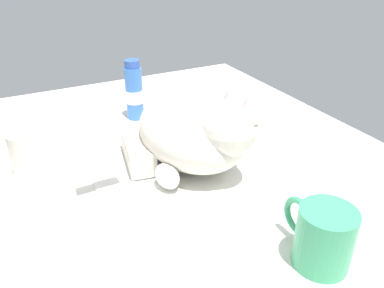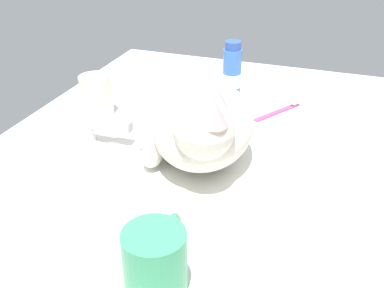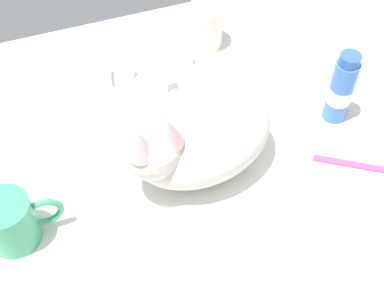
% 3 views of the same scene
% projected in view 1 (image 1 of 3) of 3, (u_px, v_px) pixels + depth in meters
% --- Properties ---
extents(ground_plane, '(1.10, 0.83, 0.03)m').
position_uv_depth(ground_plane, '(191.00, 172.00, 0.76)').
color(ground_plane, silver).
extents(sink_basin, '(0.38, 0.38, 0.01)m').
position_uv_depth(sink_basin, '(191.00, 164.00, 0.76)').
color(sink_basin, silver).
rests_on(sink_basin, ground_plane).
extents(faucet, '(0.15, 0.11, 0.05)m').
position_uv_depth(faucet, '(75.00, 185.00, 0.66)').
color(faucet, silver).
rests_on(faucet, ground_plane).
extents(cat, '(0.27, 0.23, 0.17)m').
position_uv_depth(cat, '(194.00, 132.00, 0.71)').
color(cat, beige).
rests_on(cat, sink_basin).
extents(coffee_mug, '(0.12, 0.08, 0.09)m').
position_uv_depth(coffee_mug, '(323.00, 237.00, 0.51)').
color(coffee_mug, '#389966').
rests_on(coffee_mug, ground_plane).
extents(rinse_cup, '(0.07, 0.07, 0.09)m').
position_uv_depth(rinse_cup, '(29.00, 153.00, 0.71)').
color(rinse_cup, silver).
rests_on(rinse_cup, ground_plane).
extents(soap_dish, '(0.09, 0.06, 0.01)m').
position_uv_depth(soap_dish, '(89.00, 242.00, 0.56)').
color(soap_dish, white).
rests_on(soap_dish, ground_plane).
extents(soap_bar, '(0.08, 0.05, 0.02)m').
position_uv_depth(soap_bar, '(88.00, 233.00, 0.55)').
color(soap_bar, silver).
rests_on(soap_bar, soap_dish).
extents(toothpaste_bottle, '(0.04, 0.04, 0.14)m').
position_uv_depth(toothpaste_bottle, '(134.00, 92.00, 0.92)').
color(toothpaste_bottle, '#3870C6').
rests_on(toothpaste_bottle, ground_plane).
extents(toothbrush, '(0.12, 0.08, 0.02)m').
position_uv_depth(toothbrush, '(180.00, 109.00, 0.99)').
color(toothbrush, '#D83F72').
rests_on(toothbrush, ground_plane).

